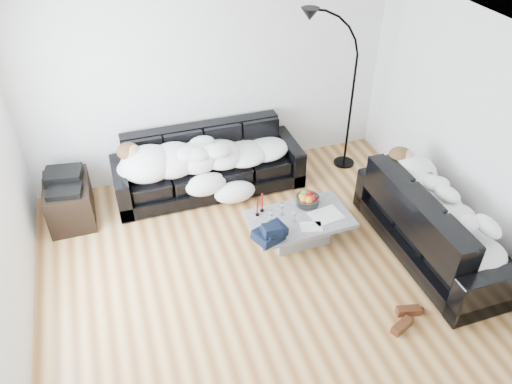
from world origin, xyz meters
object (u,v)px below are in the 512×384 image
object	(u,v)px
sleeper_back	(208,151)
stereo	(64,180)
sofa_right	(437,222)
fruit_bowl	(308,198)
candle_right	(262,203)
av_cabinet	(70,201)
sofa_back	(208,163)
shoes	(405,319)
sleeper_right	(441,208)
coffee_table	(299,229)
candle_left	(257,207)
floor_lamp	(352,100)
wine_glass_a	(282,209)
wine_glass_b	(272,216)
wine_glass_c	(294,216)

from	to	relation	value
sleeper_back	stereo	xyz separation A→B (m)	(-1.83, -0.05, -0.03)
sofa_right	fruit_bowl	distance (m)	1.52
candle_right	av_cabinet	distance (m)	2.46
sofa_back	sleeper_back	size ratio (longest dim) A/B	1.18
sleeper_back	shoes	xyz separation A→B (m)	(1.32, -2.85, -0.59)
av_cabinet	stereo	xyz separation A→B (m)	(0.00, 0.00, 0.34)
sleeper_back	stereo	distance (m)	1.83
sleeper_right	coffee_table	size ratio (longest dim) A/B	1.54
candle_right	candle_left	bearing A→B (deg)	-143.29
sleeper_back	stereo	bearing A→B (deg)	-178.57
sleeper_back	sleeper_right	distance (m)	2.98
sofa_right	floor_lamp	bearing A→B (deg)	3.60
coffee_table	sofa_right	bearing A→B (deg)	-25.01
floor_lamp	sleeper_back	bearing A→B (deg)	167.56
fruit_bowl	wine_glass_a	world-z (taller)	fruit_bowl
wine_glass_a	av_cabinet	distance (m)	2.69
coffee_table	candle_right	world-z (taller)	candle_right
stereo	sleeper_back	bearing A→B (deg)	10.22
wine_glass_a	stereo	distance (m)	2.69
candle_left	shoes	xyz separation A→B (m)	(1.02, -1.70, -0.42)
fruit_bowl	coffee_table	bearing A→B (deg)	-131.08
sofa_back	candle_left	size ratio (longest dim) A/B	10.64
sleeper_right	fruit_bowl	xyz separation A→B (m)	(-1.24, 0.88, -0.21)
coffee_table	fruit_bowl	world-z (taller)	fruit_bowl
shoes	av_cabinet	world-z (taller)	av_cabinet
fruit_bowl	candle_left	xyz separation A→B (m)	(-0.65, -0.01, 0.03)
shoes	wine_glass_b	bearing A→B (deg)	110.08
fruit_bowl	wine_glass_c	size ratio (longest dim) A/B	1.82
sofa_back	candle_right	world-z (taller)	sofa_back
sofa_right	shoes	xyz separation A→B (m)	(-0.86, -0.84, -0.39)
sleeper_back	floor_lamp	size ratio (longest dim) A/B	1.03
coffee_table	wine_glass_b	size ratio (longest dim) A/B	7.66
sofa_right	wine_glass_b	world-z (taller)	sofa_right
coffee_table	floor_lamp	xyz separation A→B (m)	(1.30, 1.37, 0.86)
sleeper_right	candle_left	world-z (taller)	sleeper_right
stereo	av_cabinet	bearing A→B (deg)	0.00
candle_right	stereo	distance (m)	2.45
sleeper_back	coffee_table	distance (m)	1.62
fruit_bowl	shoes	world-z (taller)	fruit_bowl
wine_glass_a	candle_left	world-z (taller)	candle_left
sofa_back	sleeper_back	world-z (taller)	sleeper_back
candle_left	sofa_back	bearing A→B (deg)	104.01
sofa_back	av_cabinet	bearing A→B (deg)	-177.01
coffee_table	wine_glass_c	world-z (taller)	wine_glass_c
sofa_back	wine_glass_b	bearing A→B (deg)	-72.75
wine_glass_a	shoes	world-z (taller)	wine_glass_a
candle_left	av_cabinet	size ratio (longest dim) A/B	0.30
wine_glass_c	stereo	xyz separation A→B (m)	(-2.51, 1.35, 0.17)
sofa_back	floor_lamp	size ratio (longest dim) A/B	1.22
shoes	coffee_table	bearing A→B (deg)	100.27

